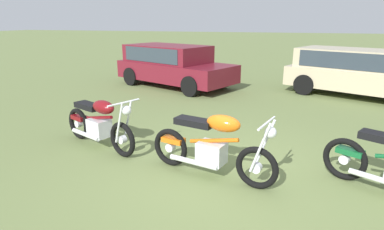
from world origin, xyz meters
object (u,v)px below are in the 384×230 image
at_px(motorcycle_maroon, 99,123).
at_px(car_burgundy, 172,63).
at_px(car_beige, 356,69).
at_px(motorcycle_orange, 212,146).

relative_size(motorcycle_maroon, car_burgundy, 0.41).
distance_m(motorcycle_maroon, car_beige, 7.98).
relative_size(motorcycle_orange, car_burgundy, 0.44).
height_order(motorcycle_orange, car_burgundy, car_burgundy).
bearing_deg(motorcycle_orange, motorcycle_maroon, -179.09).
height_order(motorcycle_maroon, motorcycle_orange, same).
xyz_separation_m(car_burgundy, car_beige, (5.96, 0.19, -0.00)).
relative_size(car_burgundy, car_beige, 1.00).
bearing_deg(car_burgundy, car_beige, 24.56).
xyz_separation_m(motorcycle_maroon, car_burgundy, (-0.81, 5.89, 0.36)).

